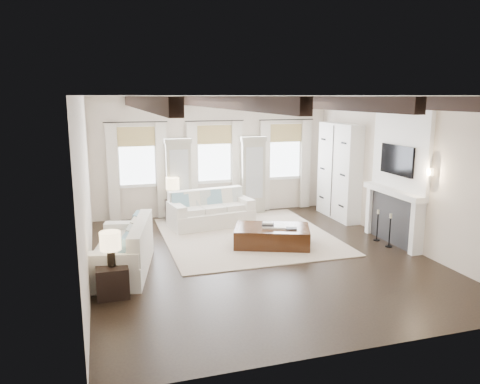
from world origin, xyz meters
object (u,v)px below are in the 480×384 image
object	(u,v)px
sofa_left	(125,252)
ottoman	(272,236)
sofa_back	(210,211)
side_table_back	(173,211)
side_table_front	(113,281)

from	to	relation	value
sofa_left	ottoman	xyz separation A→B (m)	(3.14, 0.61, -0.16)
sofa_back	ottoman	distance (m)	2.19
sofa_back	side_table_back	xyz separation A→B (m)	(-0.83, 0.61, -0.08)
side_table_front	side_table_back	bearing A→B (deg)	68.75
sofa_back	sofa_left	distance (m)	3.43
side_table_back	sofa_left	bearing A→B (deg)	-113.69
sofa_back	side_table_front	xyz separation A→B (m)	(-2.50, -3.68, -0.11)
sofa_left	side_table_front	xyz separation A→B (m)	(-0.26, -1.07, -0.12)
side_table_front	sofa_back	bearing A→B (deg)	55.81
side_table_front	side_table_back	xyz separation A→B (m)	(1.67, 4.28, 0.03)
ottoman	side_table_front	world-z (taller)	side_table_front
sofa_back	side_table_front	size ratio (longest dim) A/B	4.29
sofa_left	ottoman	bearing A→B (deg)	10.96
ottoman	side_table_back	world-z (taller)	side_table_back
sofa_back	side_table_back	world-z (taller)	sofa_back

